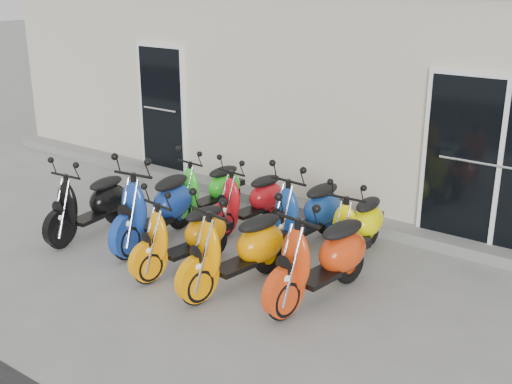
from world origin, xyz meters
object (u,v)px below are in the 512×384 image
scooter_back_blue (306,202)px  scooter_back_yellow (357,216)px  scooter_front_blue (154,196)px  scooter_back_green (208,180)px  scooter_front_black (88,194)px  scooter_front_orange_b (236,237)px  scooter_back_red (249,190)px  scooter_front_orange_a (183,226)px  scooter_front_red (321,245)px

scooter_back_blue → scooter_back_yellow: scooter_back_blue is taller
scooter_front_blue → scooter_back_blue: scooter_front_blue is taller
scooter_front_blue → scooter_back_green: scooter_front_blue is taller
scooter_back_blue → scooter_front_black: bearing=-147.2°
scooter_front_orange_b → scooter_back_red: 1.83m
scooter_front_blue → scooter_back_red: size_ratio=1.18×
scooter_front_blue → scooter_back_green: 1.17m
scooter_front_orange_a → scooter_back_red: bearing=104.5°
scooter_front_red → scooter_back_red: (-1.90, 1.22, -0.09)m
scooter_front_orange_a → scooter_front_orange_b: size_ratio=0.92×
scooter_back_yellow → scooter_front_orange_b: bearing=-118.5°
scooter_front_orange_a → scooter_back_blue: (0.81, 1.47, 0.05)m
scooter_front_black → scooter_back_green: 1.73m
scooter_front_orange_a → scooter_back_green: 1.81m
scooter_front_orange_b → scooter_back_yellow: scooter_front_orange_b is taller
scooter_front_blue → scooter_back_blue: bearing=24.1°
scooter_front_red → scooter_back_blue: size_ratio=1.05×
scooter_back_green → scooter_back_yellow: bearing=4.2°
scooter_back_red → scooter_back_blue: bearing=2.0°
scooter_front_blue → scooter_front_orange_b: bearing=-21.5°
scooter_front_orange_b → scooter_front_blue: bearing=176.2°
scooter_front_orange_b → scooter_back_yellow: (0.71, 1.54, -0.07)m
scooter_front_orange_a → scooter_front_blue: bearing=164.0°
scooter_back_green → scooter_back_blue: bearing=1.5°
scooter_front_blue → scooter_front_orange_b: 1.71m
scooter_front_blue → scooter_front_orange_a: size_ratio=1.15×
scooter_front_orange_b → scooter_back_yellow: 1.70m
scooter_front_red → scooter_back_green: size_ratio=1.16×
scooter_front_orange_b → scooter_front_orange_a: bearing=-170.4°
scooter_front_red → scooter_back_yellow: (-0.21, 1.22, -0.09)m
scooter_front_orange_a → scooter_back_yellow: size_ratio=1.03×
scooter_front_orange_a → scooter_back_yellow: scooter_front_orange_a is taller
scooter_front_orange_a → scooter_back_yellow: 2.17m
scooter_front_orange_b → scooter_front_red: size_ratio=0.96×
scooter_back_green → scooter_back_yellow: same height
scooter_front_black → scooter_front_blue: scooter_front_blue is taller
scooter_front_orange_b → scooter_back_yellow: size_ratio=1.12×
scooter_back_green → scooter_front_black: bearing=-115.0°
scooter_back_yellow → scooter_front_red: bearing=-84.1°
scooter_front_orange_b → scooter_back_green: scooter_front_orange_b is taller
scooter_back_red → scooter_back_green: bearing=-173.1°
scooter_front_blue → scooter_back_yellow: scooter_front_blue is taller
scooter_front_black → scooter_front_orange_a: size_ratio=1.03×
scooter_back_green → scooter_back_blue: scooter_back_blue is taller
scooter_front_black → scooter_front_orange_b: 2.59m
scooter_front_orange_b → scooter_back_red: scooter_front_orange_b is taller
scooter_front_orange_b → scooter_front_red: scooter_front_red is taller
scooter_front_orange_b → scooter_back_red: (-0.98, 1.54, -0.07)m
scooter_front_black → scooter_front_red: bearing=-0.9°
scooter_back_blue → scooter_back_yellow: (0.71, 0.08, -0.06)m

